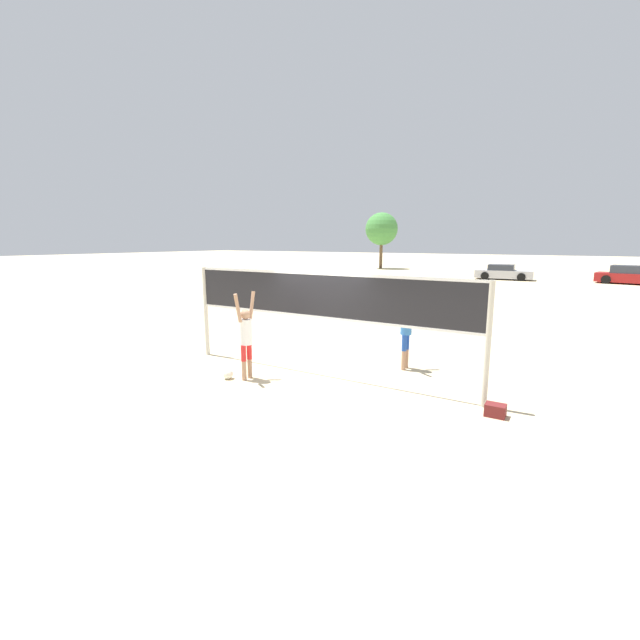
{
  "coord_description": "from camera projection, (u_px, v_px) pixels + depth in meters",
  "views": [
    {
      "loc": [
        5.14,
        -8.41,
        3.19
      ],
      "look_at": [
        0.0,
        0.0,
        1.36
      ],
      "focal_mm": 24.0,
      "sensor_mm": 36.0,
      "label": 1
    }
  ],
  "objects": [
    {
      "name": "tree_left_cluster",
      "position": [
        382.0,
        229.0,
        49.3
      ],
      "size": [
        3.72,
        3.72,
        6.41
      ],
      "color": "brown",
      "rests_on": "ground_plane"
    },
    {
      "name": "player_blocker",
      "position": [
        406.0,
        324.0,
        10.61
      ],
      "size": [
        0.28,
        0.71,
        2.19
      ],
      "rotation": [
        0.0,
        0.0,
        -1.57
      ],
      "color": "tan",
      "rests_on": "ground_plane"
    },
    {
      "name": "ground_plane",
      "position": [
        320.0,
        376.0,
        10.27
      ],
      "size": [
        200.0,
        200.0,
        0.0
      ],
      "primitive_type": "plane",
      "color": "beige"
    },
    {
      "name": "volleyball_net",
      "position": [
        320.0,
        303.0,
        9.95
      ],
      "size": [
        7.6,
        0.11,
        2.48
      ],
      "color": "beige",
      "rests_on": "ground_plane"
    },
    {
      "name": "parked_car_near",
      "position": [
        503.0,
        273.0,
        35.7
      ],
      "size": [
        4.55,
        2.2,
        1.24
      ],
      "rotation": [
        0.0,
        0.0,
        0.06
      ],
      "color": "#B7B7BC",
      "rests_on": "ground_plane"
    },
    {
      "name": "player_spiker",
      "position": [
        246.0,
        334.0,
        9.84
      ],
      "size": [
        0.28,
        0.69,
        2.04
      ],
      "rotation": [
        0.0,
        0.0,
        1.57
      ],
      "color": "tan",
      "rests_on": "ground_plane"
    },
    {
      "name": "volleyball",
      "position": [
        228.0,
        374.0,
        10.01
      ],
      "size": [
        0.23,
        0.23,
        0.23
      ],
      "color": "silver",
      "rests_on": "ground_plane"
    },
    {
      "name": "parked_car_mid",
      "position": [
        629.0,
        276.0,
        31.95
      ],
      "size": [
        4.51,
        2.52,
        1.39
      ],
      "rotation": [
        0.0,
        0.0,
        -0.19
      ],
      "color": "maroon",
      "rests_on": "ground_plane"
    },
    {
      "name": "gear_bag",
      "position": [
        495.0,
        410.0,
        7.87
      ],
      "size": [
        0.36,
        0.27,
        0.23
      ],
      "color": "maroon",
      "rests_on": "ground_plane"
    }
  ]
}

